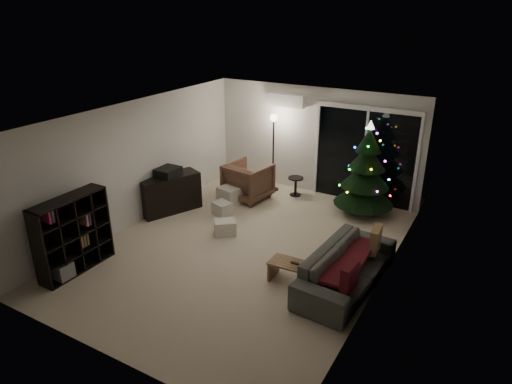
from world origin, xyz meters
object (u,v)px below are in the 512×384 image
Objects in this scene: bookshelf at (66,232)px; sofa at (347,268)px; coffee_table at (303,276)px; armchair at (248,181)px; media_cabinet at (170,193)px; christmas_tree at (366,169)px.

bookshelf is 4.68m from sofa.
sofa is at bearing 27.78° from coffee_table.
bookshelf is at bearing 83.06° from armchair.
armchair is 0.42× the size of sofa.
christmas_tree is at bearing 51.87° from media_cabinet.
coffee_table is (3.70, -1.19, -0.23)m from media_cabinet.
coffee_table is at bearing 142.89° from armchair.
christmas_tree is (-0.61, 2.81, 0.69)m from sofa.
sofa is 0.71m from coffee_table.
christmas_tree reaches higher than coffee_table.
bookshelf is 0.59× the size of sofa.
bookshelf is at bearing -160.50° from coffee_table.
bookshelf is 4.01m from coffee_table.
coffee_table is (-0.60, -0.34, -0.15)m from sofa.
christmas_tree is at bearing 54.82° from bookshelf.
armchair is (1.12, 1.44, 0.02)m from media_cabinet.
media_cabinet is 1.16× the size of coffee_table.
christmas_tree reaches higher than armchair.
bookshelf is 1.18× the size of coffee_table.
bookshelf is at bearing 116.91° from sofa.
armchair is at bearing -168.33° from christmas_tree.
sofa is at bearing 26.22° from bookshelf.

